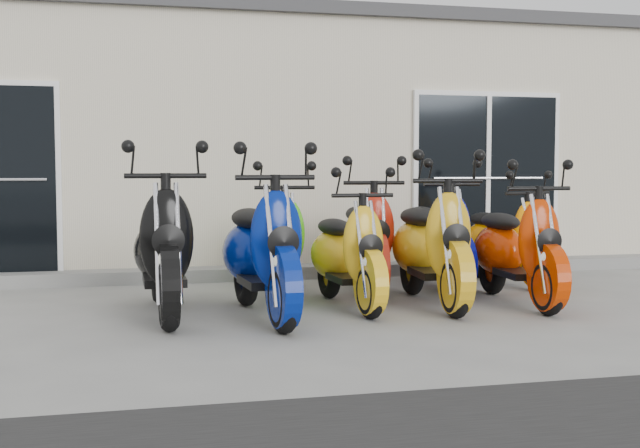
{
  "coord_description": "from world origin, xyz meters",
  "views": [
    {
      "loc": [
        -1.92,
        -7.44,
        1.33
      ],
      "look_at": [
        0.0,
        0.6,
        0.75
      ],
      "focal_mm": 45.0,
      "sensor_mm": 36.0,
      "label": 1
    }
  ],
  "objects_px": {
    "scooter_front_red": "(518,232)",
    "scooter_back_red": "(366,224)",
    "scooter_front_blue": "(262,231)",
    "scooter_front_orange_a": "(347,237)",
    "scooter_back_green": "(280,228)",
    "scooter_back_yellow": "(506,227)",
    "scooter_front_black": "(163,229)",
    "scooter_front_orange_b": "(431,228)",
    "scooter_back_blue": "(436,224)"
  },
  "relations": [
    {
      "from": "scooter_front_blue",
      "to": "scooter_back_blue",
      "type": "height_order",
      "value": "scooter_front_blue"
    },
    {
      "from": "scooter_front_black",
      "to": "scooter_back_blue",
      "type": "relative_size",
      "value": 1.09
    },
    {
      "from": "scooter_front_orange_a",
      "to": "scooter_back_yellow",
      "type": "xyz_separation_m",
      "value": [
        2.17,
        1.06,
        -0.02
      ]
    },
    {
      "from": "scooter_back_yellow",
      "to": "scooter_back_red",
      "type": "bearing_deg",
      "value": 175.73
    },
    {
      "from": "scooter_back_green",
      "to": "scooter_back_yellow",
      "type": "height_order",
      "value": "scooter_back_green"
    },
    {
      "from": "scooter_front_red",
      "to": "scooter_back_green",
      "type": "relative_size",
      "value": 1.01
    },
    {
      "from": "scooter_back_green",
      "to": "scooter_back_blue",
      "type": "xyz_separation_m",
      "value": [
        1.74,
        -0.02,
        0.02
      ]
    },
    {
      "from": "scooter_front_black",
      "to": "scooter_front_blue",
      "type": "height_order",
      "value": "scooter_front_black"
    },
    {
      "from": "scooter_front_orange_b",
      "to": "scooter_back_green",
      "type": "relative_size",
      "value": 1.07
    },
    {
      "from": "scooter_front_black",
      "to": "scooter_front_blue",
      "type": "distance_m",
      "value": 0.89
    },
    {
      "from": "scooter_front_blue",
      "to": "scooter_back_blue",
      "type": "bearing_deg",
      "value": 26.99
    },
    {
      "from": "scooter_front_orange_a",
      "to": "scooter_front_red",
      "type": "xyz_separation_m",
      "value": [
        1.67,
        -0.18,
        0.04
      ]
    },
    {
      "from": "scooter_front_orange_b",
      "to": "scooter_back_yellow",
      "type": "distance_m",
      "value": 1.75
    },
    {
      "from": "scooter_front_blue",
      "to": "scooter_front_orange_a",
      "type": "height_order",
      "value": "scooter_front_blue"
    },
    {
      "from": "scooter_back_yellow",
      "to": "scooter_back_blue",
      "type": "bearing_deg",
      "value": 177.9
    },
    {
      "from": "scooter_front_black",
      "to": "scooter_front_red",
      "type": "height_order",
      "value": "scooter_front_black"
    },
    {
      "from": "scooter_front_black",
      "to": "scooter_front_orange_a",
      "type": "height_order",
      "value": "scooter_front_black"
    },
    {
      "from": "scooter_front_orange_a",
      "to": "scooter_back_blue",
      "type": "distance_m",
      "value": 1.61
    },
    {
      "from": "scooter_front_orange_b",
      "to": "scooter_back_red",
      "type": "bearing_deg",
      "value": 112.18
    },
    {
      "from": "scooter_front_blue",
      "to": "scooter_front_red",
      "type": "relative_size",
      "value": 1.1
    },
    {
      "from": "scooter_front_orange_a",
      "to": "scooter_front_black",
      "type": "bearing_deg",
      "value": 177.58
    },
    {
      "from": "scooter_front_red",
      "to": "scooter_back_red",
      "type": "distance_m",
      "value": 1.65
    },
    {
      "from": "scooter_front_red",
      "to": "scooter_back_red",
      "type": "height_order",
      "value": "scooter_back_red"
    },
    {
      "from": "scooter_back_green",
      "to": "scooter_back_blue",
      "type": "distance_m",
      "value": 1.74
    },
    {
      "from": "scooter_front_black",
      "to": "scooter_back_red",
      "type": "height_order",
      "value": "scooter_front_black"
    },
    {
      "from": "scooter_back_red",
      "to": "scooter_back_yellow",
      "type": "xyz_separation_m",
      "value": [
        1.69,
        0.1,
        -0.08
      ]
    },
    {
      "from": "scooter_front_orange_a",
      "to": "scooter_back_red",
      "type": "xyz_separation_m",
      "value": [
        0.47,
        0.96,
        0.06
      ]
    },
    {
      "from": "scooter_front_orange_a",
      "to": "scooter_back_yellow",
      "type": "relative_size",
      "value": 1.03
    },
    {
      "from": "scooter_front_blue",
      "to": "scooter_back_yellow",
      "type": "distance_m",
      "value": 3.35
    },
    {
      "from": "scooter_front_red",
      "to": "scooter_back_yellow",
      "type": "relative_size",
      "value": 1.08
    },
    {
      "from": "scooter_front_black",
      "to": "scooter_front_orange_b",
      "type": "bearing_deg",
      "value": -1.36
    },
    {
      "from": "scooter_front_blue",
      "to": "scooter_front_red",
      "type": "distance_m",
      "value": 2.55
    },
    {
      "from": "scooter_front_orange_a",
      "to": "scooter_back_green",
      "type": "bearing_deg",
      "value": 111.04
    },
    {
      "from": "scooter_front_orange_b",
      "to": "scooter_back_green",
      "type": "xyz_separation_m",
      "value": [
        -1.28,
        1.06,
        -0.05
      ]
    },
    {
      "from": "scooter_front_black",
      "to": "scooter_front_orange_b",
      "type": "xyz_separation_m",
      "value": [
        2.54,
        -0.02,
        -0.03
      ]
    },
    {
      "from": "scooter_back_green",
      "to": "scooter_back_red",
      "type": "xyz_separation_m",
      "value": [
        0.93,
        -0.04,
        0.03
      ]
    },
    {
      "from": "scooter_back_green",
      "to": "scooter_back_yellow",
      "type": "bearing_deg",
      "value": 6.23
    },
    {
      "from": "scooter_front_orange_b",
      "to": "scooter_back_green",
      "type": "bearing_deg",
      "value": 143.79
    },
    {
      "from": "scooter_front_blue",
      "to": "scooter_front_orange_b",
      "type": "height_order",
      "value": "scooter_front_blue"
    },
    {
      "from": "scooter_back_blue",
      "to": "scooter_back_green",
      "type": "bearing_deg",
      "value": 179.21
    },
    {
      "from": "scooter_front_orange_b",
      "to": "scooter_front_red",
      "type": "distance_m",
      "value": 0.86
    },
    {
      "from": "scooter_front_orange_a",
      "to": "scooter_front_blue",
      "type": "bearing_deg",
      "value": -162.52
    },
    {
      "from": "scooter_front_orange_a",
      "to": "scooter_back_green",
      "type": "height_order",
      "value": "scooter_back_green"
    },
    {
      "from": "scooter_front_red",
      "to": "scooter_front_orange_a",
      "type": "bearing_deg",
      "value": 176.25
    },
    {
      "from": "scooter_front_orange_a",
      "to": "scooter_back_blue",
      "type": "relative_size",
      "value": 0.94
    },
    {
      "from": "scooter_front_orange_b",
      "to": "scooter_back_yellow",
      "type": "xyz_separation_m",
      "value": [
        1.34,
        1.13,
        -0.1
      ]
    },
    {
      "from": "scooter_front_red",
      "to": "scooter_back_green",
      "type": "bearing_deg",
      "value": 153.5
    },
    {
      "from": "scooter_front_black",
      "to": "scooter_front_orange_a",
      "type": "xyz_separation_m",
      "value": [
        1.72,
        0.04,
        -0.11
      ]
    },
    {
      "from": "scooter_front_black",
      "to": "scooter_back_green",
      "type": "relative_size",
      "value": 1.11
    },
    {
      "from": "scooter_front_red",
      "to": "scooter_front_black",
      "type": "bearing_deg",
      "value": -179.98
    }
  ]
}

